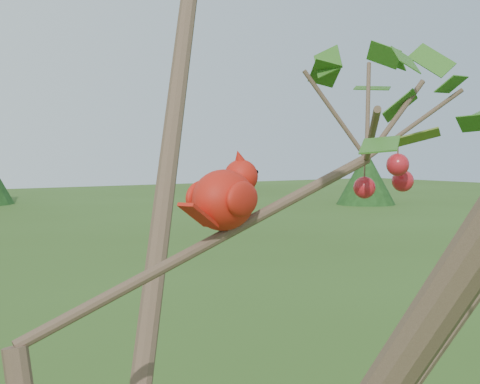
{
  "coord_description": "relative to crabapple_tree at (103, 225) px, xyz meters",
  "views": [
    {
      "loc": [
        -0.35,
        -0.88,
        2.22
      ],
      "look_at": [
        0.31,
        0.09,
        2.15
      ],
      "focal_mm": 55.0,
      "sensor_mm": 36.0,
      "label": 1
    }
  ],
  "objects": [
    {
      "name": "crabapple_tree",
      "position": [
        0.0,
        0.0,
        0.0
      ],
      "size": [
        2.35,
        2.05,
        2.95
      ],
      "color": "#463325",
      "rests_on": "ground"
    },
    {
      "name": "cardinal",
      "position": [
        0.25,
        0.1,
        0.02
      ],
      "size": [
        0.19,
        0.13,
        0.14
      ],
      "rotation": [
        0.0,
        0.0,
        0.44
      ],
      "color": "red",
      "rests_on": "ground"
    }
  ]
}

